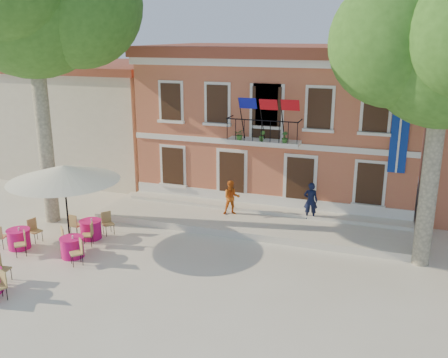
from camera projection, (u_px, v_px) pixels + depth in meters
ground at (171, 260)px, 18.43m from camera, size 90.00×90.00×0.00m
main_building at (285, 119)px, 25.80m from camera, size 13.50×9.59×7.50m
neighbor_west at (104, 116)px, 30.48m from camera, size 9.40×9.40×6.40m
terrace at (255, 222)px, 21.75m from camera, size 14.00×3.40×0.30m
plane_tree_east at (445, 51)px, 16.09m from camera, size 5.18×5.18×10.18m
patio_umbrella at (64, 173)px, 19.25m from camera, size 4.30×4.30×3.19m
pedestrian_navy at (311, 201)px, 21.48m from camera, size 0.65×0.48×1.65m
pedestrian_orange at (232, 198)px, 22.06m from camera, size 0.92×0.84×1.55m
cafe_table_0 at (72, 246)px, 18.61m from camera, size 1.69×1.62×0.95m
cafe_table_3 at (19, 238)px, 19.36m from camera, size 1.80×1.81×0.95m
cafe_table_4 at (91, 228)px, 20.30m from camera, size 1.72×1.86×0.95m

